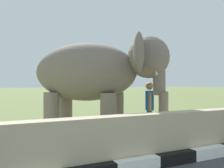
{
  "coord_description": "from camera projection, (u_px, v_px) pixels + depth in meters",
  "views": [
    {
      "loc": [
        -1.28,
        -0.19,
        1.6
      ],
      "look_at": [
        1.63,
        5.85,
        1.6
      ],
      "focal_mm": 37.91,
      "sensor_mm": 36.0,
      "label": 1
    }
  ],
  "objects": [
    {
      "name": "elephant",
      "position": [
        97.0,
        74.0,
        6.89
      ],
      "size": [
        3.9,
        3.75,
        2.92
      ],
      "color": "slate",
      "rests_on": "ground_plane"
    },
    {
      "name": "barrier_parapet",
      "position": [
        170.0,
        136.0,
        5.01
      ],
      "size": [
        28.0,
        0.36,
        1.0
      ],
      "primitive_type": "cube",
      "color": "tan",
      "rests_on": "ground_plane"
    },
    {
      "name": "person_handler",
      "position": [
        149.0,
        106.0,
        7.14
      ],
      "size": [
        0.41,
        0.58,
        1.66
      ],
      "color": "navy",
      "rests_on": "ground_plane"
    }
  ]
}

